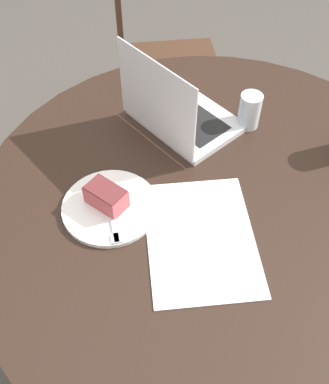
# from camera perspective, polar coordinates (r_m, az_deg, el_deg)

# --- Properties ---
(ground_plane) EXTENTS (12.00, 12.00, 0.00)m
(ground_plane) POSITION_cam_1_polar(r_m,az_deg,el_deg) (1.75, 4.59, -15.35)
(ground_plane) COLOR #4C4742
(dining_table) EXTENTS (1.25, 1.25, 0.71)m
(dining_table) POSITION_cam_1_polar(r_m,az_deg,el_deg) (1.25, 6.22, -4.31)
(dining_table) COLOR black
(dining_table) RESTS_ON ground_plane
(chair) EXTENTS (0.57, 0.57, 0.98)m
(chair) POSITION_cam_1_polar(r_m,az_deg,el_deg) (1.95, -1.54, 16.16)
(chair) COLOR #472D1E
(chair) RESTS_ON ground_plane
(paper_document) EXTENTS (0.43, 0.39, 0.00)m
(paper_document) POSITION_cam_1_polar(r_m,az_deg,el_deg) (1.07, 4.60, -5.77)
(paper_document) COLOR white
(paper_document) RESTS_ON dining_table
(plate) EXTENTS (0.24, 0.24, 0.01)m
(plate) POSITION_cam_1_polar(r_m,az_deg,el_deg) (1.12, -6.94, -1.88)
(plate) COLOR white
(plate) RESTS_ON dining_table
(cake_slice) EXTENTS (0.11, 0.08, 0.06)m
(cake_slice) POSITION_cam_1_polar(r_m,az_deg,el_deg) (1.10, -7.41, -0.55)
(cake_slice) COLOR #B74C51
(cake_slice) RESTS_ON plate
(fork) EXTENTS (0.16, 0.09, 0.00)m
(fork) POSITION_cam_1_polar(r_m,az_deg,el_deg) (1.08, -6.54, -3.57)
(fork) COLOR silver
(fork) RESTS_ON plate
(water_glass) EXTENTS (0.06, 0.06, 0.10)m
(water_glass) POSITION_cam_1_polar(r_m,az_deg,el_deg) (1.32, 10.75, 10.12)
(water_glass) COLOR silver
(water_glass) RESTS_ON dining_table
(laptop) EXTENTS (0.31, 0.25, 0.26)m
(laptop) POSITION_cam_1_polar(r_m,az_deg,el_deg) (1.29, 1.72, 9.91)
(laptop) COLOR silver
(laptop) RESTS_ON dining_table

